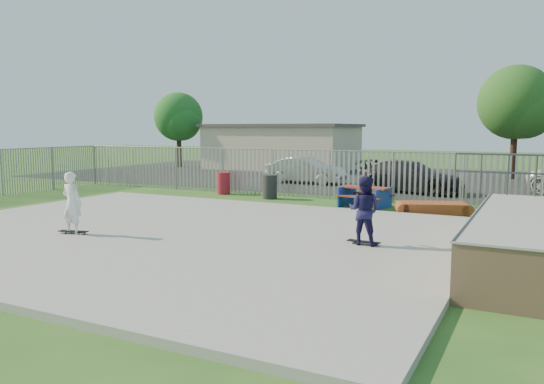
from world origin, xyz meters
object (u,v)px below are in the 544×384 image
at_px(skater_navy, 364,210).
at_px(skater_white, 72,203).
at_px(trash_bin_grey, 270,187).
at_px(funbox, 433,209).
at_px(car_dark, 410,177).
at_px(tree_left, 178,117).
at_px(picnic_table, 365,197).
at_px(trash_bin_red, 223,183).
at_px(tree_mid, 516,103).
at_px(car_silver, 306,170).

xyz_separation_m(skater_navy, skater_white, (-7.17, -2.23, 0.00)).
relative_size(trash_bin_grey, skater_white, 0.61).
bearing_deg(funbox, car_dark, 89.92).
distance_m(funbox, tree_left, 25.49).
height_order(picnic_table, skater_white, skater_white).
height_order(car_dark, tree_left, tree_left).
xyz_separation_m(picnic_table, trash_bin_red, (-6.73, 0.90, 0.10)).
xyz_separation_m(trash_bin_grey, skater_white, (-0.88, -9.53, 0.47)).
xyz_separation_m(picnic_table, tree_left, (-18.44, 13.27, 3.35)).
xyz_separation_m(trash_bin_grey, tree_mid, (8.47, 13.90, 3.84)).
height_order(trash_bin_red, car_silver, car_silver).
relative_size(funbox, tree_mid, 0.36).
xyz_separation_m(trash_bin_grey, skater_navy, (6.29, -7.30, 0.47)).
xyz_separation_m(funbox, car_dark, (-2.11, 5.93, 0.52)).
distance_m(tree_left, tree_mid, 22.75).
height_order(picnic_table, car_silver, car_silver).
height_order(trash_bin_grey, skater_navy, skater_navy).
xyz_separation_m(car_dark, tree_mid, (3.80, 9.10, 3.61)).
bearing_deg(car_dark, skater_navy, -159.37).
relative_size(trash_bin_red, car_silver, 0.23).
bearing_deg(picnic_table, tree_left, 153.68).
height_order(picnic_table, skater_navy, skater_navy).
distance_m(trash_bin_grey, car_silver, 6.31).
bearing_deg(trash_bin_red, funbox, -9.62).
xyz_separation_m(trash_bin_red, tree_mid, (11.01, 13.45, 3.85)).
distance_m(funbox, car_silver, 10.76).
relative_size(picnic_table, funbox, 0.88).
xyz_separation_m(car_silver, skater_white, (0.18, -15.75, 0.26)).
relative_size(picnic_table, tree_left, 0.36).
bearing_deg(tree_left, picnic_table, -35.74).
bearing_deg(car_silver, picnic_table, -142.01).
relative_size(tree_left, skater_navy, 3.40).
relative_size(car_silver, skater_white, 2.54).
bearing_deg(picnic_table, skater_navy, -63.56).
bearing_deg(picnic_table, skater_white, -109.74).
distance_m(funbox, car_dark, 6.32).
distance_m(trash_bin_red, tree_mid, 17.81).
relative_size(car_silver, skater_navy, 2.54).
distance_m(picnic_table, trash_bin_grey, 4.21).
bearing_deg(car_dark, car_silver, 89.20).
bearing_deg(car_silver, funbox, -133.36).
distance_m(car_dark, skater_navy, 12.21).
xyz_separation_m(picnic_table, skater_navy, (2.10, -6.85, 0.58)).
height_order(picnic_table, tree_left, tree_left).
relative_size(car_silver, tree_mid, 0.64).
height_order(funbox, trash_bin_grey, trash_bin_grey).
bearing_deg(picnic_table, trash_bin_red, -178.16).
bearing_deg(trash_bin_red, tree_left, 133.41).
xyz_separation_m(trash_bin_grey, car_dark, (4.67, 4.80, 0.23)).
height_order(funbox, tree_mid, tree_mid).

